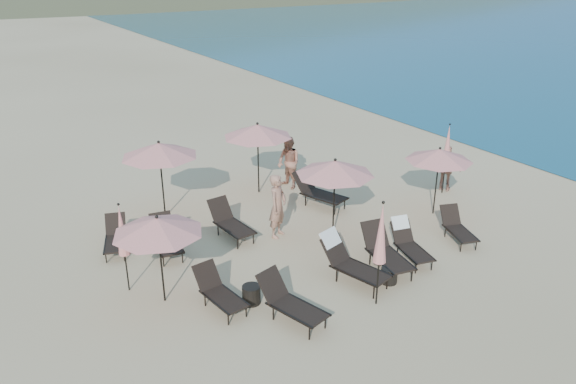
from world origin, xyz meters
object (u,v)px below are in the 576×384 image
lounger_6 (115,237)px  umbrella_open_1 (335,168)px  lounger_5 (457,227)px  umbrella_open_0 (157,226)px  umbrella_closed_0 (381,234)px  lounger_4 (409,242)px  lounger_2 (349,260)px  beachgoer_c (447,168)px  umbrella_open_2 (439,155)px  umbrella_open_3 (159,150)px  lounger_8 (230,222)px  umbrella_closed_1 (447,145)px  lounger_7 (166,238)px  side_table_0 (251,295)px  side_table_1 (389,275)px  lounger_3 (385,251)px  lounger_9 (318,191)px  umbrella_open_4 (258,131)px  lounger_0 (219,291)px  umbrella_closed_2 (122,231)px  beachgoer_a (278,206)px  beachgoer_b (289,163)px  lounger_1 (290,302)px

lounger_6 → umbrella_open_1: 6.43m
lounger_5 → umbrella_open_0: umbrella_open_0 is taller
umbrella_open_1 → umbrella_closed_0: size_ratio=0.91×
umbrella_open_0 → lounger_4: bearing=-13.5°
lounger_2 → beachgoer_c: size_ratio=1.22×
umbrella_open_2 → umbrella_open_1: bearing=172.8°
lounger_5 → umbrella_open_3: umbrella_open_3 is taller
lounger_8 → umbrella_closed_1: bearing=-12.3°
lounger_7 → side_table_0: (0.81, -3.43, -0.21)m
lounger_7 → side_table_1: lounger_7 is taller
lounger_3 → lounger_6: 7.42m
lounger_9 → umbrella_open_4: size_ratio=0.79×
lounger_0 → umbrella_closed_2: (-1.59, 1.83, 1.22)m
beachgoer_a → beachgoer_b: 3.75m
umbrella_open_1 → beachgoer_b: umbrella_open_1 is taller
lounger_5 → lounger_3: bearing=-158.2°
umbrella_open_3 → umbrella_closed_1: 9.46m
umbrella_open_1 → beachgoer_a: size_ratio=1.26×
lounger_3 → lounger_6: lounger_3 is taller
lounger_0 → lounger_6: lounger_0 is taller
umbrella_open_4 → beachgoer_c: (5.63, -3.31, -1.41)m
side_table_0 → side_table_1: size_ratio=1.09×
lounger_2 → lounger_4: 2.08m
lounger_9 → beachgoer_c: size_ratio=1.21×
beachgoer_c → side_table_0: bearing=74.0°
umbrella_closed_0 → side_table_1: bearing=32.2°
lounger_8 → umbrella_open_4: size_ratio=0.70×
lounger_3 → beachgoer_c: size_ratio=1.17×
umbrella_open_0 → side_table_0: size_ratio=4.96×
umbrella_open_2 → side_table_0: (-7.34, -1.33, -1.75)m
lounger_1 → umbrella_open_4: (3.04, 6.86, 1.76)m
umbrella_open_4 → lounger_0: bearing=-126.9°
lounger_1 → lounger_3: (3.34, 0.61, 0.02)m
lounger_8 → umbrella_open_4: 3.83m
lounger_9 → umbrella_open_2: bearing=-61.1°
lounger_1 → umbrella_closed_2: umbrella_closed_2 is taller
lounger_9 → side_table_0: (-4.58, -3.83, -0.27)m
umbrella_closed_0 → beachgoer_b: 7.59m
umbrella_open_4 → umbrella_closed_0: bearing=-97.5°
umbrella_open_0 → beachgoer_c: bearing=7.0°
umbrella_open_1 → umbrella_open_4: 4.04m
umbrella_open_1 → lounger_2: bearing=-116.8°
side_table_1 → beachgoer_c: bearing=31.8°
lounger_7 → umbrella_closed_0: size_ratio=0.64×
umbrella_open_2 → side_table_0: 7.67m
beachgoer_b → lounger_3: bearing=-14.0°
lounger_2 → umbrella_open_0: (-4.31, 1.59, 1.43)m
umbrella_open_3 → umbrella_open_4: (3.49, 0.18, -0.00)m
lounger_9 → side_table_1: bearing=-122.9°
lounger_1 → beachgoer_b: 7.87m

